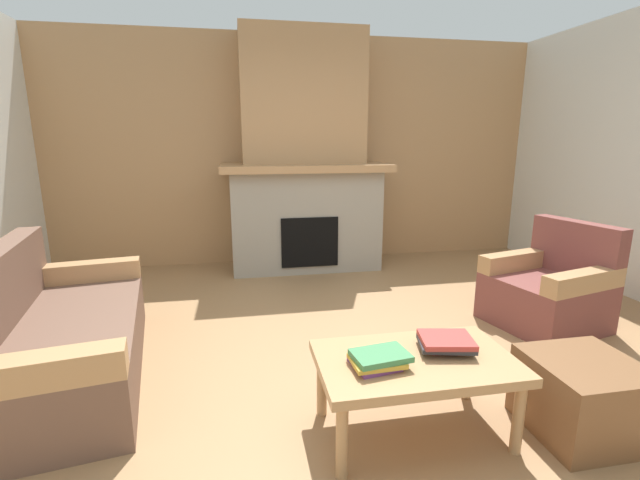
{
  "coord_description": "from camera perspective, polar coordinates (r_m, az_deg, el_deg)",
  "views": [
    {
      "loc": [
        -0.77,
        -2.46,
        1.52
      ],
      "look_at": [
        -0.09,
        1.13,
        0.66
      ],
      "focal_mm": 24.57,
      "sensor_mm": 36.0,
      "label": 1
    }
  ],
  "objects": [
    {
      "name": "couch",
      "position": [
        3.28,
        -31.1,
        -10.86
      ],
      "size": [
        1.12,
        1.91,
        0.85
      ],
      "color": "brown",
      "rests_on": "ground"
    },
    {
      "name": "armchair",
      "position": [
        4.08,
        27.7,
        -5.83
      ],
      "size": [
        0.92,
        0.92,
        0.85
      ],
      "color": "brown",
      "rests_on": "ground"
    },
    {
      "name": "fireplace",
      "position": [
        5.15,
        -2.09,
        9.21
      ],
      "size": [
        1.9,
        0.82,
        2.7
      ],
      "color": "gray",
      "rests_on": "ground"
    },
    {
      "name": "book_stack_near_edge",
      "position": [
        2.22,
        7.53,
        -15.15
      ],
      "size": [
        0.29,
        0.24,
        0.07
      ],
      "color": "#7A3D84",
      "rests_on": "coffee_table"
    },
    {
      "name": "coffee_table",
      "position": [
        2.37,
        12.3,
        -15.9
      ],
      "size": [
        1.0,
        0.6,
        0.43
      ],
      "color": "tan",
      "rests_on": "ground"
    },
    {
      "name": "book_stack_center",
      "position": [
        2.44,
        16.09,
        -12.7
      ],
      "size": [
        0.31,
        0.26,
        0.08
      ],
      "color": "#B23833",
      "rests_on": "coffee_table"
    },
    {
      "name": "ottoman",
      "position": [
        2.78,
        31.02,
        -17.09
      ],
      "size": [
        0.52,
        0.52,
        0.4
      ],
      "primitive_type": "cube",
      "color": "brown",
      "rests_on": "ground"
    },
    {
      "name": "ground",
      "position": [
        2.99,
        6.02,
        -17.45
      ],
      "size": [
        9.0,
        9.0,
        0.0
      ],
      "primitive_type": "plane",
      "color": "#9E754C"
    },
    {
      "name": "wall_back_wood_panel",
      "position": [
        5.51,
        -2.7,
        11.41
      ],
      "size": [
        6.0,
        0.12,
        2.7
      ],
      "primitive_type": "cube",
      "color": "tan",
      "rests_on": "ground"
    }
  ]
}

